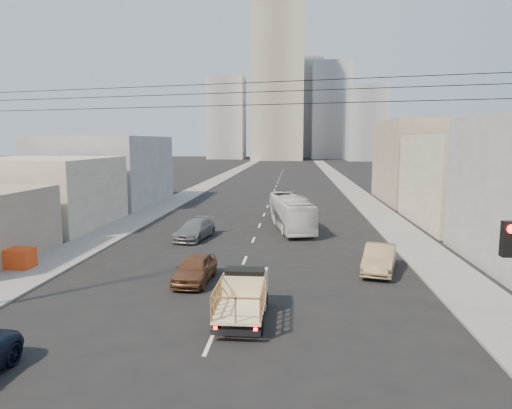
# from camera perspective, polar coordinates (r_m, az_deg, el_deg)

# --- Properties ---
(ground) EXTENTS (420.00, 420.00, 0.00)m
(ground) POSITION_cam_1_polar(r_m,az_deg,el_deg) (15.97, -7.29, -19.92)
(ground) COLOR black
(ground) RESTS_ON ground
(sidewalk_left) EXTENTS (3.50, 180.00, 0.12)m
(sidewalk_left) POSITION_cam_1_polar(r_m,az_deg,el_deg) (85.41, -5.14, 2.94)
(sidewalk_left) COLOR slate
(sidewalk_left) RESTS_ON ground
(sidewalk_right) EXTENTS (3.50, 180.00, 0.12)m
(sidewalk_right) POSITION_cam_1_polar(r_m,az_deg,el_deg) (84.55, 10.76, 2.78)
(sidewalk_right) COLOR slate
(sidewalk_right) RESTS_ON ground
(lane_dashes) EXTENTS (0.15, 104.00, 0.01)m
(lane_dashes) POSITION_cam_1_polar(r_m,az_deg,el_deg) (67.27, 2.23, 1.57)
(lane_dashes) COLOR silver
(lane_dashes) RESTS_ON ground
(flatbed_pickup) EXTENTS (1.95, 4.41, 1.90)m
(flatbed_pickup) POSITION_cam_1_polar(r_m,az_deg,el_deg) (19.57, -1.67, -11.00)
(flatbed_pickup) COLOR beige
(flatbed_pickup) RESTS_ON ground
(city_bus) EXTENTS (4.22, 10.49, 2.85)m
(city_bus) POSITION_cam_1_polar(r_m,az_deg,el_deg) (39.02, 4.39, -0.97)
(city_bus) COLOR silver
(city_bus) RESTS_ON ground
(sedan_brown) EXTENTS (1.93, 4.32, 1.44)m
(sedan_brown) POSITION_cam_1_polar(r_m,az_deg,el_deg) (24.66, -7.62, -7.96)
(sedan_brown) COLOR brown
(sedan_brown) RESTS_ON ground
(sedan_tan) EXTENTS (2.74, 4.92, 1.54)m
(sedan_tan) POSITION_cam_1_polar(r_m,az_deg,el_deg) (27.22, 15.16, -6.54)
(sedan_tan) COLOR #917854
(sedan_tan) RESTS_ON ground
(sedan_grey) EXTENTS (2.82, 5.24, 1.44)m
(sedan_grey) POSITION_cam_1_polar(r_m,az_deg,el_deg) (35.27, -7.65, -3.13)
(sedan_grey) COLOR slate
(sedan_grey) RESTS_ON ground
(overhead_wires) EXTENTS (23.01, 5.02, 0.72)m
(overhead_wires) POSITION_cam_1_polar(r_m,az_deg,el_deg) (15.67, -6.70, 13.46)
(overhead_wires) COLOR black
(overhead_wires) RESTS_ON ground
(crate_stack) EXTENTS (1.80, 1.20, 1.14)m
(crate_stack) POSITION_cam_1_polar(r_m,az_deg,el_deg) (30.14, -27.71, -5.94)
(crate_stack) COLOR #E14315
(crate_stack) RESTS_ON sidewalk_left
(bldg_right_mid) EXTENTS (11.00, 14.00, 8.00)m
(bldg_right_mid) POSITION_cam_1_polar(r_m,az_deg,el_deg) (45.02, 26.28, 2.72)
(bldg_right_mid) COLOR #A9A388
(bldg_right_mid) RESTS_ON ground
(bldg_right_far) EXTENTS (12.00, 16.00, 10.00)m
(bldg_right_far) POSITION_cam_1_polar(r_m,az_deg,el_deg) (60.26, 21.27, 5.07)
(bldg_right_far) COLOR gray
(bldg_right_far) RESTS_ON ground
(bldg_left_mid) EXTENTS (11.00, 12.00, 6.00)m
(bldg_left_mid) POSITION_cam_1_polar(r_m,az_deg,el_deg) (43.99, -25.29, 1.37)
(bldg_left_mid) COLOR #A9A388
(bldg_left_mid) RESTS_ON ground
(bldg_left_far) EXTENTS (12.00, 16.00, 8.00)m
(bldg_left_far) POSITION_cam_1_polar(r_m,az_deg,el_deg) (57.52, -18.29, 4.10)
(bldg_left_far) COLOR gray
(bldg_left_far) RESTS_ON ground
(high_rise_tower) EXTENTS (20.00, 20.00, 60.00)m
(high_rise_tower) POSITION_cam_1_polar(r_m,az_deg,el_deg) (185.30, 2.76, 14.91)
(high_rise_tower) COLOR gray
(high_rise_tower) RESTS_ON ground
(midrise_ne) EXTENTS (16.00, 16.00, 40.00)m
(midrise_ne) POSITION_cam_1_polar(r_m,az_deg,el_deg) (199.74, 9.35, 11.43)
(midrise_ne) COLOR gray
(midrise_ne) RESTS_ON ground
(midrise_nw) EXTENTS (15.00, 15.00, 34.00)m
(midrise_nw) POSITION_cam_1_polar(r_m,az_deg,el_deg) (196.19, -3.71, 10.70)
(midrise_nw) COLOR gray
(midrise_nw) RESTS_ON ground
(midrise_back) EXTENTS (18.00, 18.00, 44.00)m
(midrise_back) POSITION_cam_1_polar(r_m,az_deg,el_deg) (214.30, 5.78, 11.78)
(midrise_back) COLOR gray
(midrise_back) RESTS_ON ground
(midrise_east) EXTENTS (14.00, 14.00, 28.00)m
(midrise_east) POSITION_cam_1_polar(r_m,az_deg,el_deg) (180.92, 13.64, 9.78)
(midrise_east) COLOR gray
(midrise_east) RESTS_ON ground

